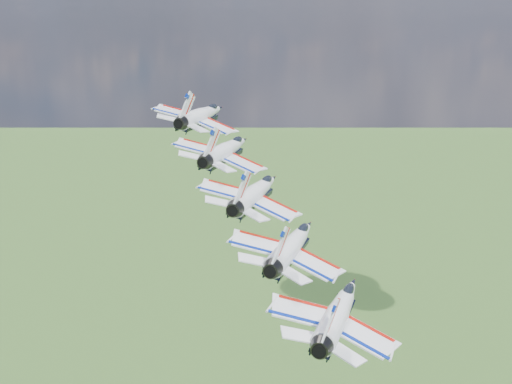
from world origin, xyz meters
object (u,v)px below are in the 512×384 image
at_px(jet_1, 226,150).
at_px(jet_2, 256,192).
at_px(jet_4, 339,311).
at_px(jet_3, 293,244).
at_px(jet_0, 202,115).

height_order(jet_1, jet_2, jet_1).
height_order(jet_1, jet_4, jet_1).
distance_m(jet_2, jet_3, 10.08).
bearing_deg(jet_0, jet_2, -51.26).
height_order(jet_0, jet_2, jet_0).
relative_size(jet_0, jet_4, 1.00).
height_order(jet_2, jet_3, jet_2).
bearing_deg(jet_0, jet_4, -51.26).
bearing_deg(jet_3, jet_0, 128.74).
xyz_separation_m(jet_1, jet_3, (13.75, -13.69, -5.53)).
relative_size(jet_0, jet_3, 1.00).
xyz_separation_m(jet_2, jet_3, (6.87, -6.84, -2.76)).
relative_size(jet_2, jet_4, 1.00).
height_order(jet_0, jet_4, jet_0).
bearing_deg(jet_4, jet_0, 128.74).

